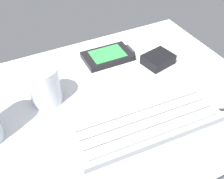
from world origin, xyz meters
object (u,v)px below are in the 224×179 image
Objects in this scene: handheld_device at (108,56)px; charger_block at (158,59)px; juice_cup at (45,86)px; stylus_pen at (202,109)px; keyboard at (146,122)px.

handheld_device is 1.84× the size of charger_block.
juice_cup is at bearing -179.25° from charger_block.
keyboard is at bearing -164.62° from stylus_pen.
juice_cup is (-18.10, -7.81, 3.18)cm from handheld_device.
keyboard is 23.08cm from handheld_device.
stylus_pen is at bearing -32.22° from juice_cup.
handheld_device is 1.52× the size of juice_cup.
stylus_pen is (-0.92, -17.49, -0.85)cm from charger_block.
keyboard reaches higher than stylus_pen.
keyboard is at bearing -130.52° from charger_block.
charger_block reaches higher than stylus_pen.
keyboard is 3.48× the size of juice_cup.
keyboard is 12.44cm from stylus_pen.
keyboard is 3.11× the size of stylus_pen.
handheld_device is at bearing 82.06° from keyboard.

